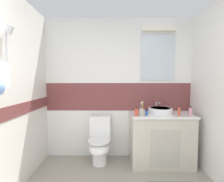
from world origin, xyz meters
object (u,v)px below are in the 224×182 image
object	(u,v)px
sink_basin	(160,110)
toilet	(100,141)
toothpaste_tube_upright	(179,111)
deodorant_spray_can	(190,111)
perfume_flask_small	(147,113)
soap_dispenser	(136,112)
toothbrush_cup	(142,112)

from	to	relation	value
sink_basin	toilet	world-z (taller)	sink_basin
toilet	toothpaste_tube_upright	bearing A→B (deg)	-8.33
toilet	deodorant_spray_can	world-z (taller)	deodorant_spray_can
perfume_flask_small	toothpaste_tube_upright	xyz separation A→B (m)	(0.50, -0.02, 0.03)
soap_dispenser	sink_basin	bearing A→B (deg)	25.18
deodorant_spray_can	toothpaste_tube_upright	distance (m)	0.17
toilet	toothpaste_tube_upright	xyz separation A→B (m)	(1.25, -0.18, 0.55)
soap_dispenser	deodorant_spray_can	distance (m)	0.83
soap_dispenser	deodorant_spray_can	xyz separation A→B (m)	(0.83, -0.00, 0.01)
perfume_flask_small	soap_dispenser	bearing A→B (deg)	-171.87
toilet	deodorant_spray_can	size ratio (longest dim) A/B	5.22
soap_dispenser	deodorant_spray_can	size ratio (longest dim) A/B	1.01
sink_basin	toilet	bearing A→B (deg)	-179.22
perfume_flask_small	deodorant_spray_can	distance (m)	0.67
toothbrush_cup	sink_basin	bearing A→B (deg)	28.39
soap_dispenser	toothpaste_tube_upright	xyz separation A→B (m)	(0.66, 0.00, 0.01)
perfume_flask_small	toilet	bearing A→B (deg)	167.68
toilet	perfume_flask_small	size ratio (longest dim) A/B	8.12
toilet	perfume_flask_small	distance (m)	0.93
toilet	perfume_flask_small	bearing A→B (deg)	-12.32
deodorant_spray_can	toothbrush_cup	bearing A→B (deg)	178.47
toothbrush_cup	soap_dispenser	xyz separation A→B (m)	(-0.09, -0.02, 0.00)
perfume_flask_small	toothpaste_tube_upright	world-z (taller)	toothpaste_tube_upright
deodorant_spray_can	soap_dispenser	bearing A→B (deg)	179.72
sink_basin	deodorant_spray_can	world-z (taller)	sink_basin
deodorant_spray_can	toothpaste_tube_upright	bearing A→B (deg)	177.23
sink_basin	toothbrush_cup	world-z (taller)	toothbrush_cup
toothbrush_cup	deodorant_spray_can	bearing A→B (deg)	-1.53
sink_basin	toothpaste_tube_upright	size ratio (longest dim) A/B	2.83
toothbrush_cup	soap_dispenser	bearing A→B (deg)	-169.41
sink_basin	soap_dispenser	world-z (taller)	sink_basin
sink_basin	soap_dispenser	bearing A→B (deg)	-154.82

